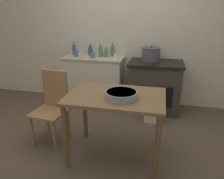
# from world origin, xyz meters

# --- Properties ---
(ground_plane) EXTENTS (14.00, 14.00, 0.00)m
(ground_plane) POSITION_xyz_m (0.00, 0.00, 0.00)
(ground_plane) COLOR brown
(wall_back) EXTENTS (8.00, 0.07, 2.55)m
(wall_back) POSITION_xyz_m (0.00, 1.58, 1.27)
(wall_back) COLOR beige
(wall_back) RESTS_ON ground_plane
(counter_cabinet) EXTENTS (1.04, 0.51, 0.87)m
(counter_cabinet) POSITION_xyz_m (-0.49, 1.31, 0.43)
(counter_cabinet) COLOR beige
(counter_cabinet) RESTS_ON ground_plane
(stove) EXTENTS (0.87, 0.62, 0.84)m
(stove) POSITION_xyz_m (0.58, 1.26, 0.42)
(stove) COLOR #38332D
(stove) RESTS_ON ground_plane
(work_table) EXTENTS (1.06, 0.71, 0.78)m
(work_table) POSITION_xyz_m (0.21, -0.15, 0.66)
(work_table) COLOR brown
(work_table) RESTS_ON ground_plane
(chair) EXTENTS (0.44, 0.44, 0.93)m
(chair) POSITION_xyz_m (-0.67, 0.05, 0.48)
(chair) COLOR #997047
(chair) RESTS_ON ground_plane
(flour_sack) EXTENTS (0.22, 0.15, 0.40)m
(flour_sack) POSITION_xyz_m (0.58, 0.80, 0.20)
(flour_sack) COLOR beige
(flour_sack) RESTS_ON ground_plane
(stock_pot) EXTENTS (0.30, 0.30, 0.25)m
(stock_pot) POSITION_xyz_m (0.49, 1.31, 0.96)
(stock_pot) COLOR #4C4C51
(stock_pot) RESTS_ON stove
(mixing_bowl_large) EXTENTS (0.33, 0.33, 0.08)m
(mixing_bowl_large) POSITION_xyz_m (0.28, -0.23, 0.82)
(mixing_bowl_large) COLOR #93A8B2
(mixing_bowl_large) RESTS_ON work_table
(bottle_far_left) EXTENTS (0.07, 0.07, 0.16)m
(bottle_far_left) POSITION_xyz_m (-0.28, 1.35, 0.93)
(bottle_far_left) COLOR #517F5B
(bottle_far_left) RESTS_ON counter_cabinet
(bottle_left) EXTENTS (0.07, 0.07, 0.23)m
(bottle_left) POSITION_xyz_m (-0.90, 1.43, 0.96)
(bottle_left) COLOR #3D5675
(bottle_left) RESTS_ON counter_cabinet
(bottle_mid_left) EXTENTS (0.06, 0.06, 0.24)m
(bottle_mid_left) POSITION_xyz_m (-0.20, 1.48, 0.96)
(bottle_mid_left) COLOR #517F5B
(bottle_mid_left) RESTS_ON counter_cabinet
(bottle_center_left) EXTENTS (0.07, 0.07, 0.22)m
(bottle_center_left) POSITION_xyz_m (-0.39, 1.38, 0.95)
(bottle_center_left) COLOR #517F5B
(bottle_center_left) RESTS_ON counter_cabinet
(bottle_center) EXTENTS (0.08, 0.08, 0.20)m
(bottle_center) POSITION_xyz_m (-0.60, 1.45, 0.94)
(bottle_center) COLOR #3D5675
(bottle_center) RESTS_ON counter_cabinet
(cup_center_right) EXTENTS (0.08, 0.08, 0.08)m
(cup_center_right) POSITION_xyz_m (-0.70, 1.21, 0.91)
(cup_center_right) COLOR beige
(cup_center_right) RESTS_ON counter_cabinet
(cup_mid_right) EXTENTS (0.08, 0.08, 0.08)m
(cup_mid_right) POSITION_xyz_m (-0.49, 1.23, 0.90)
(cup_mid_right) COLOR #4C6B99
(cup_mid_right) RESTS_ON counter_cabinet
(cup_right) EXTENTS (0.07, 0.07, 0.08)m
(cup_right) POSITION_xyz_m (-0.08, 1.26, 0.91)
(cup_right) COLOR silver
(cup_right) RESTS_ON counter_cabinet
(cup_far_right) EXTENTS (0.08, 0.08, 0.10)m
(cup_far_right) POSITION_xyz_m (-0.80, 1.28, 0.92)
(cup_far_right) COLOR #4C6B99
(cup_far_right) RESTS_ON counter_cabinet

